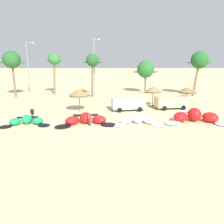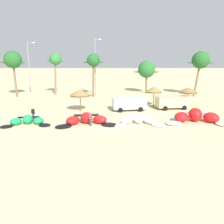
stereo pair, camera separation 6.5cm
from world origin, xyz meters
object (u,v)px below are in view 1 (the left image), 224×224
object	(u,v)px
beach_umbrella_near_van	(79,93)
palm_left	(54,60)
kite_center	(195,117)
person_by_umbrellas	(32,114)
kite_left	(86,120)
person_near_kites	(90,119)
parked_car_second	(127,103)
palm_left_of_gap	(93,61)
palm_center_right	(199,60)
palm_leftmost	(12,60)
parked_van	(171,102)
beach_umbrella_middle	(153,89)
kite_left_of_center	(138,120)
beach_umbrella_near_palms	(187,90)
palm_center_left	(145,70)
kite_far_left	(26,121)
lamppost_west	(29,66)
lamppost_west_center	(95,65)

from	to	relation	value
beach_umbrella_near_van	palm_left	distance (m)	16.39
kite_center	person_by_umbrellas	size ratio (longest dim) A/B	4.93
kite_left	person_near_kites	distance (m)	0.99
parked_car_second	palm_left_of_gap	distance (m)	13.85
palm_center_right	palm_leftmost	bearing A→B (deg)	-178.71
parked_van	person_near_kites	xyz separation A→B (m)	(-11.30, -8.36, -0.27)
parked_car_second	beach_umbrella_middle	bearing A→B (deg)	33.12
parked_van	palm_left_of_gap	distance (m)	17.01
palm_leftmost	palm_center_right	xyz separation A→B (m)	(35.33, 0.79, -0.06)
kite_left	kite_left_of_center	bearing A→B (deg)	0.40
kite_left	palm_left	size ratio (longest dim) A/B	0.87
parked_car_second	palm_left	world-z (taller)	palm_left
kite_left	beach_umbrella_near_palms	size ratio (longest dim) A/B	2.43
palm_left_of_gap	palm_center_left	distance (m)	11.65
kite_far_left	beach_umbrella_near_palms	xyz separation A→B (m)	(21.47, 9.45, 2.17)
parked_car_second	person_near_kites	xyz separation A→B (m)	(-4.77, -7.38, -0.27)
palm_leftmost	person_near_kites	bearing A→B (deg)	-48.99
palm_leftmost	beach_umbrella_near_van	bearing A→B (deg)	-39.80
kite_left_of_center	kite_far_left	bearing A→B (deg)	-178.63
beach_umbrella_near_van	lamppost_west	bearing A→B (deg)	128.35
beach_umbrella_near_palms	parked_van	world-z (taller)	beach_umbrella_near_palms
kite_left_of_center	palm_left_of_gap	distance (m)	20.00
lamppost_west_center	palm_left	bearing A→B (deg)	177.71
person_near_kites	palm_leftmost	world-z (taller)	palm_leftmost
palm_leftmost	palm_left_of_gap	xyz separation A→B (m)	(15.00, 0.15, -0.20)
kite_left_of_center	person_near_kites	distance (m)	5.58
beach_umbrella_near_palms	parked_car_second	bearing A→B (deg)	-164.64
parked_car_second	palm_leftmost	xyz separation A→B (m)	(-20.82, 11.08, 5.85)
beach_umbrella_near_van	lamppost_west_center	size ratio (longest dim) A/B	0.29
kite_far_left	kite_left_of_center	bearing A→B (deg)	1.37
parked_car_second	palm_leftmost	size ratio (longest dim) A/B	0.58
kite_center	lamppost_west	xyz separation A→B (m)	(-26.97, 21.11, 5.14)
parked_van	palm_center_left	xyz separation A→B (m)	(-1.68, 14.59, 3.89)
person_near_kites	palm_center_right	world-z (taller)	palm_center_right
kite_left	palm_leftmost	bearing A→B (deg)	131.28
parked_car_second	lamppost_west	world-z (taller)	lamppost_west
person_near_kites	palm_left	distance (m)	23.67
beach_umbrella_near_palms	palm_left_of_gap	bearing A→B (deg)	150.36
parked_car_second	person_by_umbrellas	world-z (taller)	parked_car_second
kite_left_of_center	palm_center_right	size ratio (longest dim) A/B	0.74
kite_left_of_center	beach_umbrella_near_palms	xyz separation A→B (m)	(8.66, 9.14, 2.18)
palm_leftmost	palm_left	world-z (taller)	palm_leftmost
kite_center	palm_leftmost	size ratio (longest dim) A/B	0.92
palm_leftmost	palm_left	bearing A→B (deg)	20.06
beach_umbrella_near_palms	beach_umbrella_near_van	bearing A→B (deg)	-168.96
beach_umbrella_near_van	lamppost_west	world-z (taller)	lamppost_west
palm_left_of_gap	lamppost_west	distance (m)	14.08
kite_center	beach_umbrella_near_van	size ratio (longest dim) A/B	2.55
beach_umbrella_near_van	kite_left_of_center	bearing A→B (deg)	-38.36
palm_left_of_gap	palm_center_left	world-z (taller)	palm_left_of_gap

